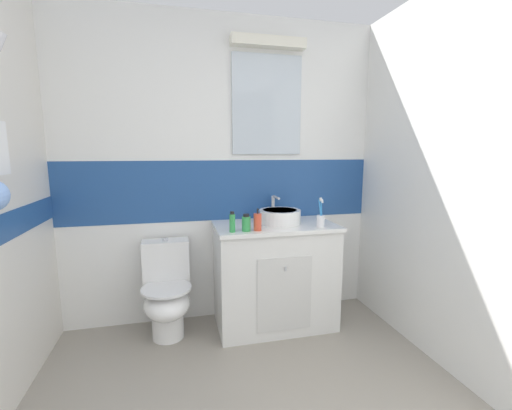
% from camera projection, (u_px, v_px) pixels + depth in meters
% --- Properties ---
extents(wall_back_tiled, '(3.20, 0.20, 2.50)m').
position_uv_depth(wall_back_tiled, '(223.00, 170.00, 2.85)').
color(wall_back_tiled, white).
rests_on(wall_back_tiled, ground_plane).
extents(wall_right_plain, '(0.10, 3.48, 2.50)m').
position_uv_depth(wall_right_plain, '(482.00, 181.00, 1.97)').
color(wall_right_plain, white).
rests_on(wall_right_plain, ground_plane).
extents(vanity_cabinet, '(0.96, 0.56, 0.85)m').
position_uv_depth(vanity_cabinet, '(274.00, 275.00, 2.77)').
color(vanity_cabinet, silver).
rests_on(vanity_cabinet, ground_plane).
extents(sink_basin, '(0.33, 0.38, 0.21)m').
position_uv_depth(sink_basin, '(280.00, 216.00, 2.72)').
color(sink_basin, white).
rests_on(sink_basin, vanity_cabinet).
extents(toilet, '(0.37, 0.50, 0.74)m').
position_uv_depth(toilet, '(167.00, 293.00, 2.60)').
color(toilet, white).
rests_on(toilet, ground_plane).
extents(toothbrush_cup, '(0.06, 0.06, 0.23)m').
position_uv_depth(toothbrush_cup, '(321.00, 219.00, 2.59)').
color(toothbrush_cup, white).
rests_on(toothbrush_cup, vanity_cabinet).
extents(soap_dispenser, '(0.06, 0.06, 0.17)m').
position_uv_depth(soap_dispenser, '(258.00, 222.00, 2.46)').
color(soap_dispenser, '#D84C33').
rests_on(soap_dispenser, vanity_cabinet).
extents(deodorant_spray_can, '(0.04, 0.04, 0.15)m').
position_uv_depth(deodorant_spray_can, '(232.00, 223.00, 2.41)').
color(deodorant_spray_can, green).
rests_on(deodorant_spray_can, vanity_cabinet).
extents(lotion_bottle_short, '(0.06, 0.06, 0.13)m').
position_uv_depth(lotion_bottle_short, '(246.00, 223.00, 2.45)').
color(lotion_bottle_short, green).
rests_on(lotion_bottle_short, vanity_cabinet).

